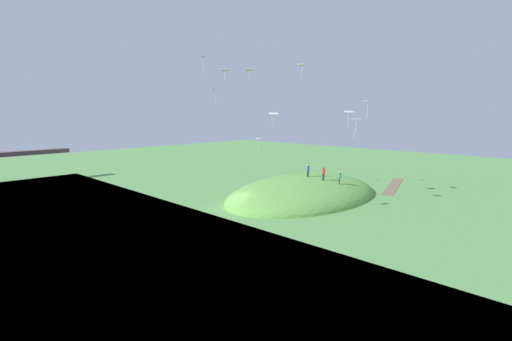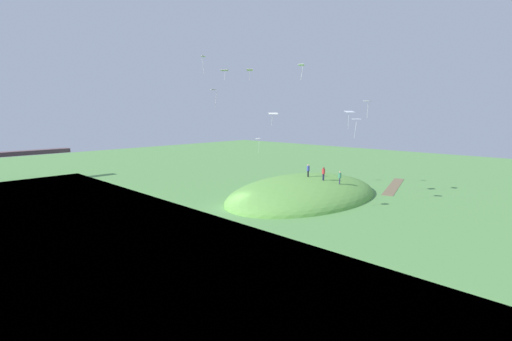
% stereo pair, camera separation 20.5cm
% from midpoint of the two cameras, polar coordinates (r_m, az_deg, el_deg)
% --- Properties ---
extents(ground_plane, '(160.00, 160.00, 0.00)m').
position_cam_midpoint_polar(ground_plane, '(41.96, -3.67, -6.17)').
color(ground_plane, '#5D994E').
extents(grass_hill, '(25.28, 16.12, 5.40)m').
position_cam_midpoint_polar(grass_hill, '(48.54, 7.59, -4.12)').
color(grass_hill, '#63A347').
rests_on(grass_hill, ground_plane).
extents(dirt_path, '(14.42, 5.44, 0.04)m').
position_cam_midpoint_polar(dirt_path, '(58.58, 21.27, -2.37)').
color(dirt_path, '#746348').
rests_on(dirt_path, ground_plane).
extents(person_with_child, '(0.52, 0.52, 1.70)m').
position_cam_midpoint_polar(person_with_child, '(47.79, 8.31, 0.27)').
color(person_with_child, black).
rests_on(person_with_child, grass_hill).
extents(person_watching_kites, '(0.56, 0.56, 1.78)m').
position_cam_midpoint_polar(person_watching_kites, '(46.49, 10.74, -0.20)').
color(person_watching_kites, '#292C52').
rests_on(person_watching_kites, grass_hill).
extents(person_on_hilltop, '(0.51, 0.51, 1.65)m').
position_cam_midpoint_polar(person_on_hilltop, '(46.33, 13.27, -0.87)').
color(person_on_hilltop, '#2D2A50').
rests_on(person_on_hilltop, grass_hill).
extents(kite_0, '(1.11, 1.19, 2.20)m').
position_cam_midpoint_polar(kite_0, '(41.86, 15.78, 7.85)').
color(kite_0, white).
extents(kite_1, '(0.93, 0.98, 1.55)m').
position_cam_midpoint_polar(kite_1, '(48.34, -1.18, 15.89)').
color(kite_1, silver).
extents(kite_2, '(1.08, 1.14, 2.27)m').
position_cam_midpoint_polar(kite_2, '(53.13, 0.18, 5.04)').
color(kite_2, silver).
extents(kite_3, '(1.09, 1.06, 1.31)m').
position_cam_midpoint_polar(kite_3, '(35.49, 2.69, 9.12)').
color(kite_3, white).
extents(kite_4, '(1.04, 1.09, 1.19)m').
position_cam_midpoint_polar(kite_4, '(42.32, -5.27, 15.83)').
color(kite_4, white).
extents(kite_5, '(0.75, 0.85, 2.10)m').
position_cam_midpoint_polar(kite_5, '(43.19, -8.70, 17.55)').
color(kite_5, white).
extents(kite_6, '(0.69, 0.60, 2.00)m').
position_cam_midpoint_polar(kite_6, '(41.18, -6.99, 12.54)').
color(kite_6, silver).
extents(kite_7, '(0.72, 0.90, 2.04)m').
position_cam_midpoint_polar(kite_7, '(47.98, 7.20, 16.43)').
color(kite_7, silver).
extents(kite_8, '(1.16, 0.87, 2.16)m').
position_cam_midpoint_polar(kite_8, '(46.39, 17.45, 10.57)').
color(kite_8, silver).
extents(kite_9, '(1.42, 1.27, 2.26)m').
position_cam_midpoint_polar(kite_9, '(45.89, 14.78, 9.08)').
color(kite_9, white).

